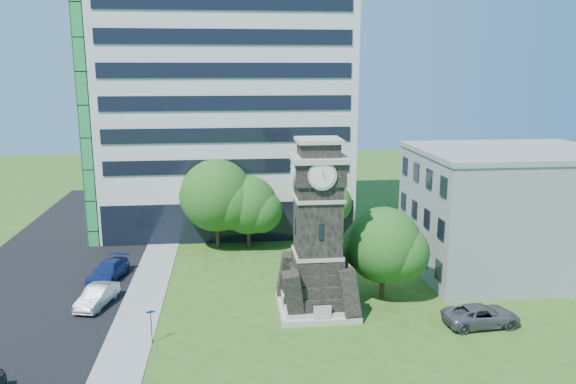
{
  "coord_description": "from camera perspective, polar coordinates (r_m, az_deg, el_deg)",
  "views": [
    {
      "loc": [
        -3.0,
        -34.77,
        16.78
      ],
      "look_at": [
        1.4,
        6.18,
        7.69
      ],
      "focal_mm": 35.0,
      "sensor_mm": 36.0,
      "label": 1
    }
  ],
  "objects": [
    {
      "name": "ground",
      "position": [
        38.72,
        -1.11,
        -13.23
      ],
      "size": [
        160.0,
        160.0,
        0.0
      ],
      "primitive_type": "plane",
      "color": "#2E5317",
      "rests_on": "ground"
    },
    {
      "name": "car_east_lot",
      "position": [
        40.31,
        19.05,
        -11.77
      ],
      "size": [
        5.25,
        2.69,
        1.42
      ],
      "primitive_type": "imported",
      "rotation": [
        0.0,
        0.0,
        1.64
      ],
      "color": "#525156",
      "rests_on": "ground"
    },
    {
      "name": "street_sign",
      "position": [
        36.7,
        -13.73,
        -12.74
      ],
      "size": [
        0.53,
        0.05,
        2.2
      ],
      "rotation": [
        0.0,
        0.0,
        0.26
      ],
      "color": "black",
      "rests_on": "ground"
    },
    {
      "name": "tree_nw",
      "position": [
        53.02,
        -7.15,
        -0.55
      ],
      "size": [
        7.5,
        6.82,
        8.56
      ],
      "rotation": [
        0.0,
        0.0,
        0.36
      ],
      "color": "#332114",
      "rests_on": "ground"
    },
    {
      "name": "street",
      "position": [
        45.69,
        -25.23,
        -10.33
      ],
      "size": [
        14.0,
        80.0,
        0.02
      ],
      "primitive_type": "cube",
      "color": "black",
      "rests_on": "ground"
    },
    {
      "name": "office_tall",
      "position": [
        60.66,
        -6.41,
        9.96
      ],
      "size": [
        26.2,
        15.11,
        28.6
      ],
      "color": "silver",
      "rests_on": "ground"
    },
    {
      "name": "sidewalk",
      "position": [
        43.64,
        -14.46,
        -10.54
      ],
      "size": [
        3.0,
        70.0,
        0.06
      ],
      "primitive_type": "cube",
      "color": "gray",
      "rests_on": "ground"
    },
    {
      "name": "office_low",
      "position": [
        49.91,
        21.48,
        -1.84
      ],
      "size": [
        15.2,
        12.2,
        10.4
      ],
      "color": "gray",
      "rests_on": "ground"
    },
    {
      "name": "tree_nc",
      "position": [
        52.83,
        -3.98,
        -1.49
      ],
      "size": [
        6.05,
        5.5,
        7.0
      ],
      "rotation": [
        0.0,
        0.0,
        0.15
      ],
      "color": "#332114",
      "rests_on": "ground"
    },
    {
      "name": "clock_tower",
      "position": [
        38.99,
        3.01,
        -4.72
      ],
      "size": [
        5.4,
        5.4,
        12.22
      ],
      "color": "#B3AB9C",
      "rests_on": "ground"
    },
    {
      "name": "park_bench",
      "position": [
        40.05,
        3.96,
        -11.58
      ],
      "size": [
        1.78,
        0.48,
        0.92
      ],
      "rotation": [
        0.0,
        0.0,
        0.3
      ],
      "color": "black",
      "rests_on": "ground"
    },
    {
      "name": "tree_ne",
      "position": [
        54.28,
        3.52,
        -0.71
      ],
      "size": [
        5.48,
        4.98,
        7.12
      ],
      "rotation": [
        0.0,
        0.0,
        -0.2
      ],
      "color": "#332114",
      "rests_on": "ground"
    },
    {
      "name": "car_street_north",
      "position": [
        48.09,
        -17.8,
        -7.66
      ],
      "size": [
        3.14,
        5.41,
        1.48
      ],
      "primitive_type": "imported",
      "rotation": [
        0.0,
        0.0,
        -0.22
      ],
      "color": "navy",
      "rests_on": "ground"
    },
    {
      "name": "car_street_mid",
      "position": [
        43.37,
        -18.83,
        -9.98
      ],
      "size": [
        2.58,
        4.65,
        1.45
      ],
      "primitive_type": "imported",
      "rotation": [
        0.0,
        0.0,
        -0.25
      ],
      "color": "#9DA0A4",
      "rests_on": "ground"
    },
    {
      "name": "tree_east",
      "position": [
        41.92,
        9.78,
        -5.51
      ],
      "size": [
        6.16,
        5.6,
        6.95
      ],
      "rotation": [
        0.0,
        0.0,
        0.26
      ],
      "color": "#332114",
      "rests_on": "ground"
    }
  ]
}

